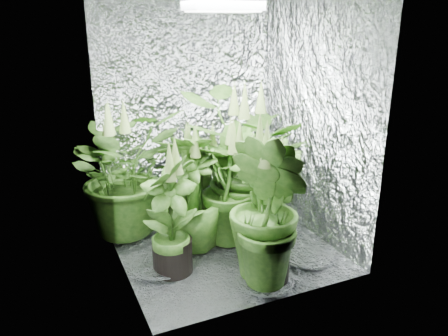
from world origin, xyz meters
TOP-DOWN VIEW (x-y plane):
  - ground at (0.00, 0.00)m, footprint 1.60×1.60m
  - walls at (0.00, 0.00)m, footprint 1.62×1.62m
  - grow_lamp at (0.00, 0.00)m, footprint 0.50×0.30m
  - plant_a at (-0.64, 0.54)m, footprint 1.22×1.22m
  - plant_b at (-0.07, 0.29)m, footprint 0.64×0.64m
  - plant_c at (0.07, 0.08)m, footprint 0.64×0.64m
  - plant_d at (-0.22, 0.09)m, footprint 0.70×0.70m
  - plant_e at (0.32, 0.16)m, footprint 1.32×1.32m
  - plant_f at (-0.48, -0.19)m, footprint 0.64×0.64m
  - plant_g at (0.06, -0.59)m, footprint 0.64×0.64m
  - plant_h at (0.17, -0.32)m, footprint 0.71×0.71m
  - circulation_fan at (0.62, 0.62)m, footprint 0.13×0.27m
  - plant_label at (0.13, -0.63)m, footprint 0.05×0.03m

SIDE VIEW (x-z plane):
  - ground at x=0.00m, z-range 0.00..0.00m
  - circulation_fan at x=0.62m, z-range -0.02..0.29m
  - plant_label at x=0.13m, z-range 0.27..0.33m
  - plant_f at x=-0.48m, z-range -0.05..0.92m
  - plant_b at x=-0.07m, z-range -0.05..0.93m
  - plant_h at x=0.17m, z-range -0.04..0.95m
  - plant_d at x=-0.22m, z-range -0.04..0.97m
  - plant_c at x=0.07m, z-range -0.04..0.99m
  - plant_g at x=0.06m, z-range -0.04..1.12m
  - plant_a at x=-0.64m, z-range -0.03..1.12m
  - plant_e at x=0.32m, z-range -0.03..1.26m
  - walls at x=0.00m, z-range 0.00..2.00m
  - grow_lamp at x=0.00m, z-range 1.72..1.94m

